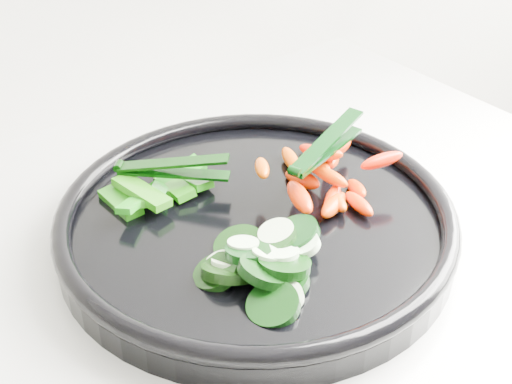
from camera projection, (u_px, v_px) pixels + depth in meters
veggie_tray at (256, 222)px, 0.67m from camera, size 0.40×0.40×0.04m
cucumber_pile at (259, 263)px, 0.60m from camera, size 0.13×0.14×0.04m
carrot_pile at (322, 174)px, 0.70m from camera, size 0.15×0.14×0.05m
pepper_pile at (158, 189)px, 0.70m from camera, size 0.12×0.08×0.03m
tong_carrot at (325, 147)px, 0.68m from camera, size 0.11×0.05×0.02m
tong_pepper at (170, 168)px, 0.69m from camera, size 0.09×0.09×0.02m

